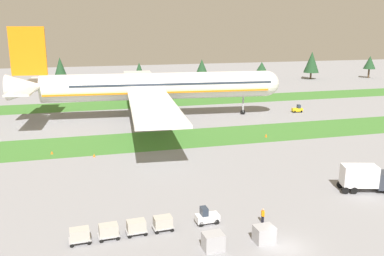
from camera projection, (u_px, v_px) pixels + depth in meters
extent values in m
plane|color=gray|center=(286.00, 247.00, 41.25)|extent=(400.00, 400.00, 0.00)
cube|color=#3D752D|center=(184.00, 138.00, 81.11)|extent=(320.00, 13.83, 0.01)
cube|color=#3D752D|center=(150.00, 103.00, 118.27)|extent=(320.00, 13.83, 0.01)
cylinder|color=silver|center=(159.00, 86.00, 97.59)|extent=(53.80, 10.72, 6.24)
sphere|color=silver|center=(266.00, 83.00, 102.23)|extent=(6.12, 6.12, 6.12)
cone|color=silver|center=(28.00, 87.00, 92.38)|extent=(9.59, 6.68, 5.93)
cube|color=orange|center=(159.00, 91.00, 97.85)|extent=(52.51, 10.74, 0.36)
cube|color=#283342|center=(172.00, 82.00, 97.96)|extent=(47.31, 10.24, 0.44)
cube|color=silver|center=(140.00, 78.00, 117.27)|extent=(11.47, 36.44, 0.56)
cylinder|color=#A3A3A8|center=(146.00, 88.00, 112.85)|extent=(5.49, 3.86, 3.43)
cube|color=silver|center=(153.00, 106.00, 77.07)|extent=(11.47, 36.44, 0.56)
cylinder|color=#A3A3A8|center=(157.00, 110.00, 82.92)|extent=(5.49, 3.86, 3.43)
cube|color=silver|center=(38.00, 80.00, 100.39)|extent=(5.83, 13.39, 0.39)
cube|color=silver|center=(23.00, 91.00, 84.36)|extent=(5.83, 13.39, 0.39)
cube|color=orange|center=(28.00, 51.00, 90.58)|extent=(7.66, 1.31, 10.61)
cylinder|color=#A3A3A8|center=(243.00, 100.00, 102.17)|extent=(0.44, 0.44, 6.11)
cylinder|color=black|center=(243.00, 112.00, 102.90)|extent=(1.23, 0.52, 1.20)
cylinder|color=#A3A3A8|center=(140.00, 100.00, 101.35)|extent=(0.44, 0.44, 5.86)
cylinder|color=black|center=(141.00, 112.00, 102.06)|extent=(1.74, 0.74, 1.70)
cylinder|color=#A3A3A8|center=(142.00, 106.00, 94.20)|extent=(0.44, 0.44, 5.86)
cylinder|color=black|center=(143.00, 118.00, 94.90)|extent=(1.74, 0.74, 1.70)
cube|color=silver|center=(207.00, 218.00, 46.04)|extent=(2.67, 1.44, 0.77)
cube|color=#283342|center=(204.00, 211.00, 45.72)|extent=(0.76, 1.13, 0.90)
cylinder|color=black|center=(213.00, 217.00, 46.91)|extent=(0.61, 0.23, 0.60)
cylinder|color=black|center=(217.00, 222.00, 45.90)|extent=(0.61, 0.23, 0.60)
cylinder|color=black|center=(198.00, 220.00, 46.36)|extent=(0.61, 0.23, 0.60)
cylinder|color=black|center=(201.00, 224.00, 45.34)|extent=(0.61, 0.23, 0.60)
cube|color=#A3A3A8|center=(163.00, 227.00, 44.56)|extent=(2.28, 1.61, 0.10)
cube|color=#ADA89E|center=(163.00, 222.00, 44.41)|extent=(2.00, 1.42, 1.10)
cylinder|color=black|center=(169.00, 224.00, 45.50)|extent=(0.41, 0.14, 0.40)
cylinder|color=black|center=(172.00, 230.00, 44.22)|extent=(0.41, 0.14, 0.40)
cylinder|color=black|center=(154.00, 227.00, 44.99)|extent=(0.41, 0.14, 0.40)
cylinder|color=black|center=(157.00, 232.00, 43.72)|extent=(0.41, 0.14, 0.40)
cube|color=#A3A3A8|center=(136.00, 231.00, 43.68)|extent=(2.28, 1.61, 0.10)
cube|color=#ADA89E|center=(136.00, 226.00, 43.54)|extent=(2.00, 1.42, 1.10)
cylinder|color=black|center=(143.00, 228.00, 44.62)|extent=(0.41, 0.14, 0.40)
cylinder|color=black|center=(146.00, 234.00, 43.34)|extent=(0.41, 0.14, 0.40)
cylinder|color=black|center=(128.00, 231.00, 44.11)|extent=(0.41, 0.14, 0.40)
cylinder|color=black|center=(130.00, 237.00, 42.84)|extent=(0.41, 0.14, 0.40)
cube|color=#A3A3A8|center=(109.00, 235.00, 42.80)|extent=(2.28, 1.61, 0.10)
cube|color=#ADA89E|center=(108.00, 230.00, 42.66)|extent=(2.00, 1.42, 1.10)
cylinder|color=black|center=(116.00, 232.00, 43.74)|extent=(0.41, 0.14, 0.40)
cylinder|color=black|center=(118.00, 239.00, 42.47)|extent=(0.41, 0.14, 0.40)
cylinder|color=black|center=(100.00, 235.00, 43.23)|extent=(0.41, 0.14, 0.40)
cylinder|color=black|center=(101.00, 241.00, 41.96)|extent=(0.41, 0.14, 0.40)
cube|color=#A3A3A8|center=(80.00, 239.00, 41.92)|extent=(2.28, 1.61, 0.10)
cube|color=#ADA89E|center=(80.00, 234.00, 41.78)|extent=(2.00, 1.42, 1.10)
cylinder|color=black|center=(88.00, 237.00, 42.86)|extent=(0.41, 0.14, 0.40)
cylinder|color=black|center=(89.00, 243.00, 41.59)|extent=(0.41, 0.14, 0.40)
cylinder|color=black|center=(71.00, 239.00, 42.35)|extent=(0.41, 0.14, 0.40)
cylinder|color=black|center=(72.00, 246.00, 41.08)|extent=(0.41, 0.14, 0.40)
cube|color=#2D333D|center=(384.00, 180.00, 54.80)|extent=(2.75, 2.82, 2.20)
cube|color=silver|center=(359.00, 176.00, 54.72)|extent=(4.96, 3.46, 2.80)
cylinder|color=black|center=(382.00, 185.00, 56.03)|extent=(1.01, 0.56, 0.96)
cylinder|color=black|center=(349.00, 185.00, 56.11)|extent=(1.01, 0.56, 0.96)
cylinder|color=black|center=(354.00, 190.00, 54.17)|extent=(1.01, 0.56, 0.96)
cylinder|color=black|center=(340.00, 185.00, 56.13)|extent=(1.01, 0.56, 0.96)
cylinder|color=black|center=(345.00, 190.00, 54.19)|extent=(1.01, 0.56, 0.96)
cube|color=yellow|center=(297.00, 110.00, 105.39)|extent=(2.70, 1.51, 0.77)
cube|color=#283342|center=(299.00, 106.00, 105.26)|extent=(0.79, 1.15, 0.90)
cylinder|color=black|center=(295.00, 112.00, 104.80)|extent=(0.61, 0.25, 0.60)
cylinder|color=black|center=(293.00, 111.00, 105.85)|extent=(0.61, 0.25, 0.60)
cylinder|color=black|center=(301.00, 111.00, 105.12)|extent=(0.61, 0.25, 0.60)
cylinder|color=black|center=(299.00, 111.00, 106.17)|extent=(0.61, 0.25, 0.60)
cylinder|color=black|center=(262.00, 219.00, 46.26)|extent=(0.18, 0.18, 0.85)
cylinder|color=black|center=(263.00, 220.00, 46.08)|extent=(0.18, 0.18, 0.85)
cylinder|color=orange|center=(263.00, 213.00, 46.00)|extent=(0.36, 0.36, 0.62)
sphere|color=tan|center=(263.00, 210.00, 45.89)|extent=(0.24, 0.24, 0.24)
cylinder|color=orange|center=(262.00, 213.00, 46.19)|extent=(0.10, 0.10, 0.58)
cylinder|color=orange|center=(264.00, 214.00, 45.81)|extent=(0.10, 0.10, 0.58)
cube|color=#A3A3A8|center=(213.00, 241.00, 40.59)|extent=(2.08, 1.71, 1.71)
cube|color=#A3A3A8|center=(264.00, 234.00, 42.04)|extent=(2.09, 1.71, 1.71)
cone|color=orange|center=(94.00, 155.00, 69.57)|extent=(0.44, 0.44, 0.54)
cone|color=orange|center=(52.00, 152.00, 71.10)|extent=(0.44, 0.44, 0.55)
cone|color=orange|center=(266.00, 135.00, 81.91)|extent=(0.44, 0.44, 0.69)
cylinder|color=#4C3823|center=(61.00, 82.00, 147.22)|extent=(0.70, 0.70, 3.86)
cone|color=#1E4223|center=(60.00, 67.00, 145.93)|extent=(4.49, 4.49, 6.92)
cylinder|color=#4C3823|center=(140.00, 82.00, 148.99)|extent=(0.70, 0.70, 3.47)
cone|color=#1E4223|center=(139.00, 70.00, 147.92)|extent=(3.87, 3.87, 5.39)
cylinder|color=#4C3823|center=(202.00, 79.00, 158.12)|extent=(0.70, 0.70, 3.32)
cone|color=#1E4223|center=(202.00, 67.00, 157.02)|extent=(4.94, 4.94, 5.90)
cylinder|color=#4C3823|center=(261.00, 78.00, 164.34)|extent=(0.70, 0.70, 2.52)
cone|color=#1E4223|center=(262.00, 68.00, 163.42)|extent=(5.97, 5.97, 5.16)
cylinder|color=#4C3823|center=(311.00, 76.00, 171.20)|extent=(0.70, 0.70, 2.75)
cone|color=#1E4223|center=(312.00, 62.00, 169.84)|extent=(6.22, 6.22, 8.50)
cylinder|color=#4C3823|center=(369.00, 73.00, 174.95)|extent=(0.70, 0.70, 3.86)
cone|color=#1E4223|center=(370.00, 62.00, 173.84)|extent=(4.98, 4.98, 5.35)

